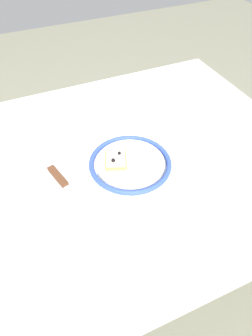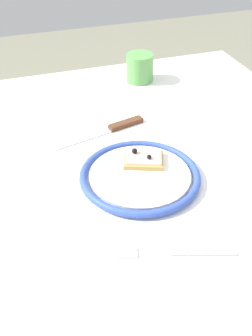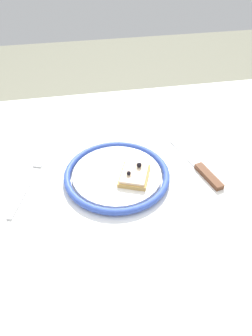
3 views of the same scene
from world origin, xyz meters
name	(u,v)px [view 1 (image 1 of 3)]	position (x,y,z in m)	size (l,w,h in m)	color
ground_plane	(125,265)	(0.00, 0.00, 0.00)	(6.00, 6.00, 0.00)	gray
dining_table	(125,175)	(0.00, 0.00, 0.62)	(1.14, 0.92, 0.70)	white
plate	(131,163)	(0.00, 0.04, 0.71)	(0.25, 0.25, 0.02)	white
pizza_slice_near	(116,159)	(0.04, 0.02, 0.73)	(0.09, 0.10, 0.03)	tan
knife	(63,183)	(0.20, 0.03, 0.71)	(0.08, 0.24, 0.01)	silver
fork	(191,149)	(-0.20, 0.05, 0.70)	(0.08, 0.20, 0.00)	#B7B7B7
napkin	(153,79)	(-0.29, -0.38, 0.70)	(0.11, 0.14, 0.00)	white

